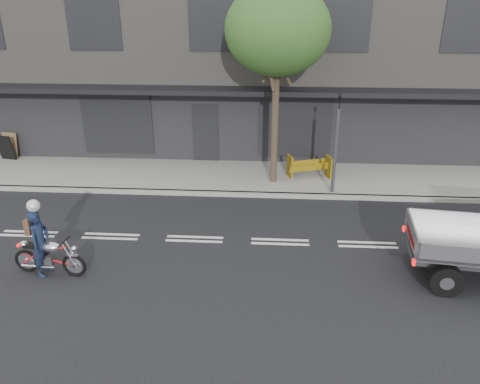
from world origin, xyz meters
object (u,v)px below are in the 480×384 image
object	(u,v)px
motorcycle	(49,256)
rider	(40,243)
traffic_light_pole	(335,149)
construction_barrier	(310,168)
sandwich_board	(6,148)
street_tree	(278,31)

from	to	relation	value
motorcycle	rider	distance (m)	0.38
traffic_light_pole	construction_barrier	size ratio (longest dim) A/B	2.31
traffic_light_pole	sandwich_board	size ratio (longest dim) A/B	3.38
street_tree	rider	size ratio (longest dim) A/B	3.98
motorcycle	rider	xyz separation A→B (m)	(-0.15, 0.00, 0.35)
street_tree	construction_barrier	size ratio (longest dim) A/B	4.46
street_tree	sandwich_board	world-z (taller)	street_tree
street_tree	construction_barrier	world-z (taller)	street_tree
traffic_light_pole	construction_barrier	bearing A→B (deg)	122.50
street_tree	sandwich_board	size ratio (longest dim) A/B	6.51
street_tree	rider	distance (m)	9.42
motorcycle	sandwich_board	distance (m)	9.36
construction_barrier	street_tree	bearing A→B (deg)	-168.89
street_tree	construction_barrier	bearing A→B (deg)	11.11
motorcycle	construction_barrier	size ratio (longest dim) A/B	1.24
rider	traffic_light_pole	bearing A→B (deg)	-49.26
motorcycle	rider	size ratio (longest dim) A/B	1.11
motorcycle	traffic_light_pole	bearing A→B (deg)	41.28
motorcycle	rider	world-z (taller)	rider
street_tree	sandwich_board	xyz separation A→B (m)	(-10.71, 1.59, -4.61)
traffic_light_pole	construction_barrier	distance (m)	1.70
construction_barrier	sandwich_board	xyz separation A→B (m)	(-12.01, 1.33, 0.09)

